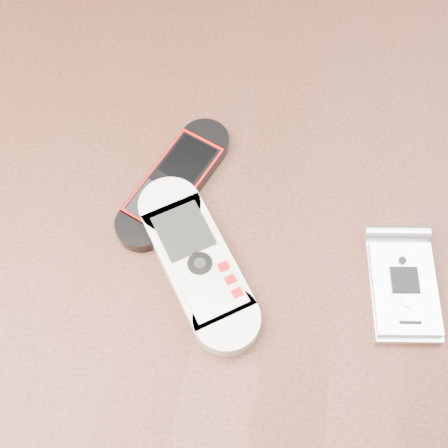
% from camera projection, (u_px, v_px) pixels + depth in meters
% --- Properties ---
extents(ground, '(4.00, 4.00, 0.00)m').
position_uv_depth(ground, '(221.00, 402.00, 1.19)').
color(ground, '#472B19').
rests_on(ground, ground).
extents(table, '(1.20, 0.80, 0.75)m').
position_uv_depth(table, '(219.00, 275.00, 0.62)').
color(table, black).
rests_on(table, ground).
extents(nokia_white, '(0.14, 0.16, 0.02)m').
position_uv_depth(nokia_white, '(197.00, 262.00, 0.50)').
color(nokia_white, silver).
rests_on(nokia_white, table).
extents(nokia_black_red, '(0.09, 0.15, 0.01)m').
position_uv_depth(nokia_black_red, '(174.00, 182.00, 0.54)').
color(nokia_black_red, black).
rests_on(nokia_black_red, table).
extents(motorola_razr, '(0.07, 0.11, 0.02)m').
position_uv_depth(motorola_razr, '(403.00, 286.00, 0.49)').
color(motorola_razr, silver).
rests_on(motorola_razr, table).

